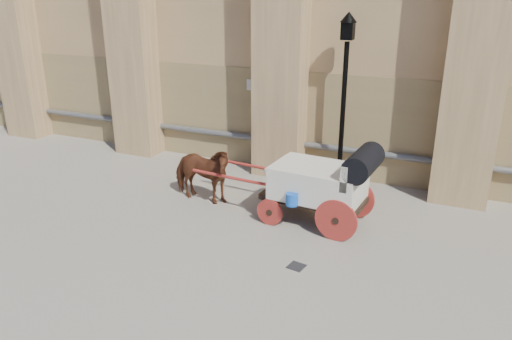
% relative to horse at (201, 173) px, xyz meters
% --- Properties ---
extents(ground, '(90.00, 90.00, 0.00)m').
position_rel_horse_xyz_m(ground, '(2.06, -0.85, -0.77)').
color(ground, slate).
rests_on(ground, ground).
extents(horse, '(1.87, 0.93, 1.54)m').
position_rel_horse_xyz_m(horse, '(0.00, 0.00, 0.00)').
color(horse, brown).
rests_on(horse, ground).
extents(carriage, '(4.56, 1.65, 1.96)m').
position_rel_horse_xyz_m(carriage, '(3.23, 0.05, 0.29)').
color(carriage, black).
rests_on(carriage, ground).
extents(street_lamp, '(0.44, 0.44, 4.67)m').
position_rel_horse_xyz_m(street_lamp, '(2.94, 2.57, 1.72)').
color(street_lamp, black).
rests_on(street_lamp, ground).
extents(drain_grate_near, '(0.37, 0.37, 0.01)m').
position_rel_horse_xyz_m(drain_grate_near, '(3.33, -2.03, -0.76)').
color(drain_grate_near, black).
rests_on(drain_grate_near, ground).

